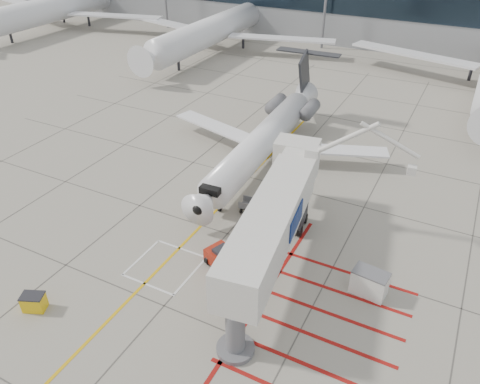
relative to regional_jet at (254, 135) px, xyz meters
The scene contains 11 objects.
ground_plane 13.58m from the regional_jet, 80.21° to the right, with size 260.00×260.00×0.00m, color gray.
regional_jet is the anchor object (origin of this frame).
jet_bridge 13.42m from the regional_jet, 59.95° to the right, with size 8.60×18.16×7.27m, color silver, non-canonical shape.
pushback_tug 13.01m from the regional_jet, 72.72° to the right, with size 2.51×1.57×1.46m, color #9D1F0F, non-canonical shape.
spill_bin 21.31m from the regional_jet, 102.27° to the right, with size 1.28×0.85×1.11m, color yellow, non-canonical shape.
baggage_cart 6.86m from the regional_jet, 65.61° to the right, with size 1.73×1.09×1.09m, color #58595D, non-canonical shape.
ground_power_unit 16.62m from the regional_jet, 38.20° to the right, with size 2.13×1.24×1.68m, color white, non-canonical shape.
cone_nose 8.89m from the regional_jet, 99.06° to the right, with size 0.37×0.37×0.51m, color orange.
cone_side 8.95m from the regional_jet, 66.61° to the right, with size 0.35×0.35×0.48m, color orange.
terminal_glass_band 44.98m from the regional_jet, 74.16° to the left, with size 180.00×0.10×6.00m, color black.
bg_aircraft_b 39.80m from the regional_jet, 123.53° to the left, with size 36.18×40.20×12.06m, color silver, non-canonical shape.
Camera 1 is at (13.31, -19.73, 21.00)m, focal length 35.00 mm.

